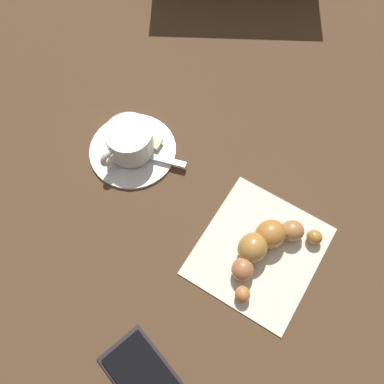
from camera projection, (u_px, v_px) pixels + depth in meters
name	position (u px, v px, depth m)	size (l,w,h in m)	color
ground_plane	(190.00, 206.00, 0.64)	(1.80, 1.80, 0.00)	#4E3622
saucer	(132.00, 150.00, 0.68)	(0.13, 0.13, 0.01)	white
espresso_cup	(129.00, 141.00, 0.65)	(0.07, 0.09, 0.05)	white
teaspoon	(135.00, 152.00, 0.67)	(0.12, 0.05, 0.01)	silver
sugar_packet	(143.00, 137.00, 0.68)	(0.06, 0.02, 0.01)	beige
napkin	(258.00, 252.00, 0.61)	(0.16, 0.17, 0.00)	silver
croissant	(265.00, 245.00, 0.59)	(0.09, 0.15, 0.04)	#B67A30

